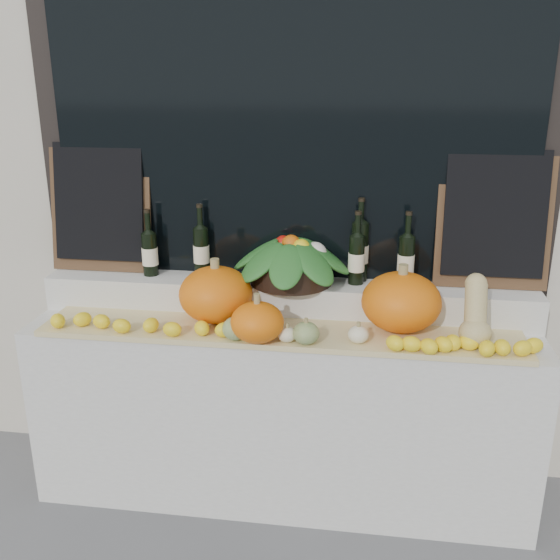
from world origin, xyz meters
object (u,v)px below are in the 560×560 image
object	(u,v)px
produce_bowl	(291,259)
butternut_squash	(475,314)
pumpkin_left	(216,294)
pumpkin_right	(401,302)
wine_bottle_tall	(360,251)

from	to	relation	value
produce_bowl	butternut_squash	bearing A→B (deg)	-19.01
pumpkin_left	pumpkin_right	size ratio (longest dim) A/B	0.96
pumpkin_left	pumpkin_right	xyz separation A→B (m)	(0.81, 0.01, 0.00)
wine_bottle_tall	pumpkin_right	bearing A→B (deg)	-53.28
pumpkin_left	pumpkin_right	bearing A→B (deg)	0.85
produce_bowl	wine_bottle_tall	world-z (taller)	wine_bottle_tall
produce_bowl	pumpkin_right	bearing A→B (deg)	-19.21
pumpkin_right	wine_bottle_tall	world-z (taller)	wine_bottle_tall
butternut_squash	pumpkin_left	bearing A→B (deg)	175.48
pumpkin_left	butternut_squash	xyz separation A→B (m)	(1.11, -0.09, 0.00)
pumpkin_right	butternut_squash	world-z (taller)	butternut_squash
produce_bowl	wine_bottle_tall	distance (m)	0.32
butternut_squash	produce_bowl	distance (m)	0.85
pumpkin_left	wine_bottle_tall	xyz separation A→B (m)	(0.63, 0.27, 0.15)
pumpkin_left	wine_bottle_tall	distance (m)	0.70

